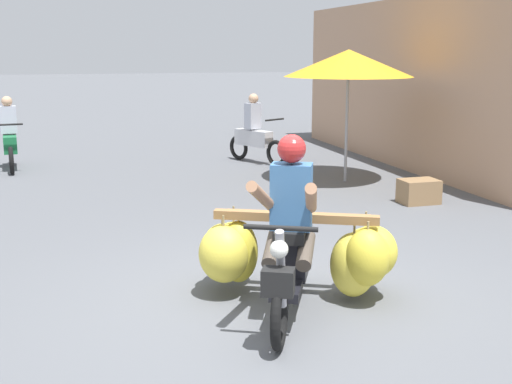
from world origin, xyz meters
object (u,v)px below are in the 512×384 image
(motorbike_distant_ahead_right, at_px, (254,135))
(market_umbrella_near_shop, at_px, (349,63))
(motorbike_distant_ahead_left, at_px, (10,140))
(produce_crate, at_px, (419,191))
(motorbike_main_loaded, at_px, (296,250))

(motorbike_distant_ahead_right, distance_m, market_umbrella_near_shop, 2.94)
(motorbike_distant_ahead_left, height_order, motorbike_distant_ahead_right, same)
(market_umbrella_near_shop, bearing_deg, produce_crate, -78.40)
(motorbike_main_loaded, height_order, motorbike_distant_ahead_left, motorbike_main_loaded)
(motorbike_main_loaded, distance_m, market_umbrella_near_shop, 5.88)
(motorbike_distant_ahead_right, bearing_deg, motorbike_distant_ahead_left, 172.62)
(motorbike_main_loaded, xyz_separation_m, market_umbrella_near_shop, (2.72, 4.98, 1.56))
(motorbike_distant_ahead_left, xyz_separation_m, market_umbrella_near_shop, (5.71, -2.96, 1.47))
(motorbike_main_loaded, height_order, market_umbrella_near_shop, market_umbrella_near_shop)
(motorbike_distant_ahead_left, relative_size, market_umbrella_near_shop, 0.72)
(motorbike_distant_ahead_left, distance_m, produce_crate, 7.76)
(motorbike_main_loaded, height_order, produce_crate, motorbike_main_loaded)
(market_umbrella_near_shop, distance_m, produce_crate, 2.64)
(market_umbrella_near_shop, bearing_deg, motorbike_distant_ahead_right, 112.61)
(motorbike_main_loaded, xyz_separation_m, motorbike_distant_ahead_left, (-2.99, 7.94, 0.09))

